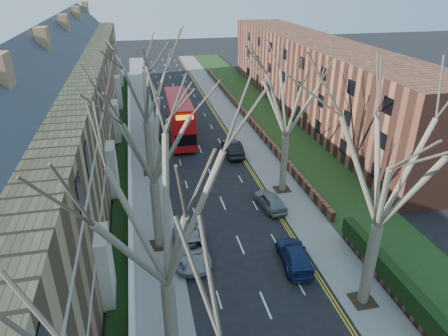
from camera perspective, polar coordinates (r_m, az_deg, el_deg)
pavement_left at (r=49.89m, az=-11.38°, el=4.77°), size 3.00×102.00×0.12m
pavement_right at (r=51.35m, az=2.14°, el=5.89°), size 3.00×102.00×0.12m
terrace_left at (r=41.23m, az=-22.37°, el=6.92°), size 9.70×78.00×13.60m
flats_right at (r=57.36m, az=12.64°, el=12.55°), size 13.97×54.00×10.00m
front_wall_left at (r=42.29m, az=-13.29°, el=1.50°), size 0.30×78.00×1.00m
grass_verge_right at (r=52.57m, az=6.93°, el=6.30°), size 6.00×102.00×0.06m
tree_left_mid at (r=15.88m, az=-9.00°, el=-4.65°), size 10.50×10.50×14.71m
tree_left_far at (r=25.14m, az=-10.63°, el=6.11°), size 10.15×10.15×14.22m
tree_left_dist at (r=36.61m, az=-11.58°, el=12.72°), size 10.50×10.50×14.71m
tree_right_mid at (r=21.26m, az=22.80°, el=1.68°), size 10.50×10.50×14.71m
tree_right_far at (r=33.07m, az=9.30°, el=10.96°), size 10.15×10.15×14.22m
double_decker_bus at (r=47.59m, az=-6.40°, el=7.03°), size 3.03×11.45×4.76m
car_left_far at (r=27.93m, az=-4.73°, el=-11.30°), size 2.55×5.22×1.43m
car_right_near at (r=27.69m, az=10.04°, el=-12.22°), size 2.27×4.60×1.29m
car_right_mid at (r=33.46m, az=6.61°, el=-4.63°), size 2.10×4.14×1.35m
car_right_far at (r=43.02m, az=1.23°, el=2.88°), size 1.73×4.77×1.56m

